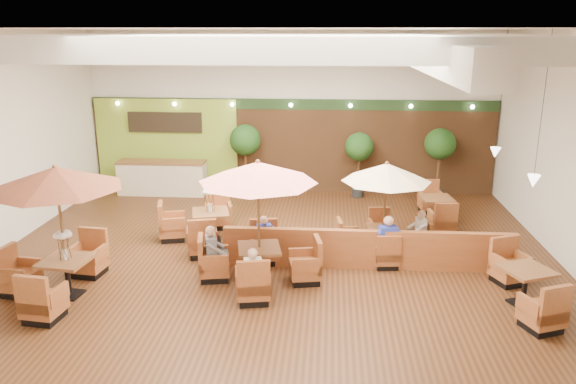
# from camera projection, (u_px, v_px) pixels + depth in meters

# --- Properties ---
(room) EXTENTS (14.04, 14.00, 5.52)m
(room) POSITION_uv_depth(u_px,v_px,m) (288.00, 105.00, 14.41)
(room) COLOR #381E0F
(room) RESTS_ON ground
(service_counter) EXTENTS (3.00, 0.75, 1.18)m
(service_counter) POSITION_uv_depth(u_px,v_px,m) (162.00, 178.00, 19.32)
(service_counter) COLOR beige
(service_counter) RESTS_ON ground
(booth_divider) EXTENTS (6.89, 0.21, 0.95)m
(booth_divider) POSITION_uv_depth(u_px,v_px,m) (368.00, 249.00, 13.28)
(booth_divider) COLOR brown
(booth_divider) RESTS_ON ground
(table_0) EXTENTS (2.78, 2.89, 2.89)m
(table_0) POSITION_uv_depth(u_px,v_px,m) (56.00, 204.00, 11.47)
(table_0) COLOR brown
(table_0) RESTS_ON ground
(table_1) EXTENTS (2.86, 2.86, 2.82)m
(table_1) POSITION_uv_depth(u_px,v_px,m) (258.00, 200.00, 12.23)
(table_1) COLOR brown
(table_1) RESTS_ON ground
(table_2) EXTENTS (2.39, 2.39, 2.41)m
(table_2) POSITION_uv_depth(u_px,v_px,m) (386.00, 191.00, 13.86)
(table_2) COLOR brown
(table_2) RESTS_ON ground
(table_3) EXTENTS (2.05, 2.95, 1.61)m
(table_3) POSITION_uv_depth(u_px,v_px,m) (200.00, 224.00, 15.05)
(table_3) COLOR brown
(table_3) RESTS_ON ground
(table_4) EXTENTS (1.19, 2.91, 1.02)m
(table_4) POSITION_uv_depth(u_px,v_px,m) (525.00, 287.00, 11.53)
(table_4) COLOR brown
(table_4) RESTS_ON ground
(table_5) EXTENTS (0.98, 2.70, 0.99)m
(table_5) POSITION_uv_depth(u_px,v_px,m) (436.00, 210.00, 16.48)
(table_5) COLOR brown
(table_5) RESTS_ON ground
(topiary_0) EXTENTS (1.05, 1.05, 2.43)m
(topiary_0) POSITION_uv_depth(u_px,v_px,m) (245.00, 143.00, 18.96)
(topiary_0) COLOR black
(topiary_0) RESTS_ON ground
(topiary_1) EXTENTS (0.95, 0.95, 2.21)m
(topiary_1) POSITION_uv_depth(u_px,v_px,m) (359.00, 149.00, 18.73)
(topiary_1) COLOR black
(topiary_1) RESTS_ON ground
(topiary_2) EXTENTS (1.03, 1.03, 2.39)m
(topiary_2) POSITION_uv_depth(u_px,v_px,m) (440.00, 147.00, 18.50)
(topiary_2) COLOR black
(topiary_2) RESTS_ON ground
(diner_0) EXTENTS (0.40, 0.35, 0.75)m
(diner_0) POSITION_uv_depth(u_px,v_px,m) (253.00, 269.00, 11.56)
(diner_0) COLOR white
(diner_0) RESTS_ON ground
(diner_1) EXTENTS (0.39, 0.35, 0.72)m
(diner_1) POSITION_uv_depth(u_px,v_px,m) (264.00, 234.00, 13.54)
(diner_1) COLOR #283AAE
(diner_1) RESTS_ON ground
(diner_2) EXTENTS (0.40, 0.45, 0.83)m
(diner_2) POSITION_uv_depth(u_px,v_px,m) (214.00, 248.00, 12.62)
(diner_2) COLOR slate
(diner_2) RESTS_ON ground
(diner_3) EXTENTS (0.45, 0.39, 0.84)m
(diner_3) POSITION_uv_depth(u_px,v_px,m) (387.00, 237.00, 13.27)
(diner_3) COLOR #283AAE
(diner_3) RESTS_ON ground
(diner_4) EXTENTS (0.32, 0.37, 0.71)m
(diner_4) POSITION_uv_depth(u_px,v_px,m) (419.00, 227.00, 14.05)
(diner_4) COLOR white
(diner_4) RESTS_ON ground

